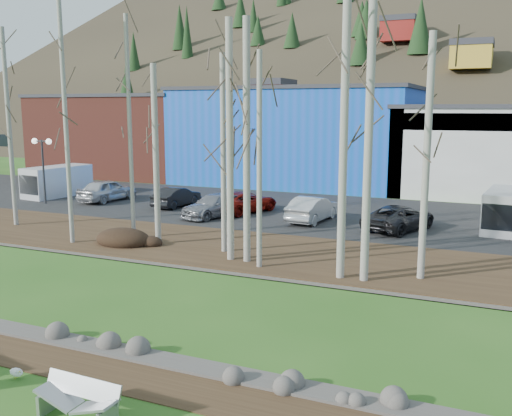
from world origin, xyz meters
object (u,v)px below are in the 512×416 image
at_px(bench_damaged, 79,400).
at_px(car_5, 399,218).
at_px(car_4, 313,209).
at_px(car_2, 245,202).
at_px(car_0, 107,190).
at_px(van_white, 507,211).
at_px(van_grey, 55,181).
at_px(seagull, 17,372).
at_px(car_3, 214,206).
at_px(car_1, 176,197).
at_px(street_lamp, 42,152).

height_order(bench_damaged, car_5, car_5).
bearing_deg(car_4, car_2, -6.93).
xyz_separation_m(car_0, car_5, (20.30, -1.52, -0.11)).
height_order(van_white, van_grey, van_grey).
bearing_deg(car_5, car_2, 11.34).
height_order(car_4, van_grey, van_grey).
bearing_deg(van_grey, bench_damaged, -39.23).
xyz_separation_m(car_4, van_grey, (-20.23, 1.41, 0.37)).
bearing_deg(car_4, car_5, -178.24).
height_order(car_5, van_grey, van_grey).
relative_size(seagull, car_3, 0.10).
bearing_deg(car_1, car_3, 156.16).
relative_size(bench_damaged, car_3, 0.43).
xyz_separation_m(car_3, car_5, (10.79, 0.59, 0.00)).
bearing_deg(car_2, car_0, 17.45).
distance_m(car_0, van_white, 25.54).
relative_size(street_lamp, car_1, 1.12).
distance_m(car_2, van_grey, 15.45).
xyz_separation_m(car_4, car_5, (4.95, -0.37, -0.06)).
height_order(street_lamp, car_2, street_lamp).
distance_m(car_1, car_4, 9.78).
bearing_deg(street_lamp, car_2, 12.88).
bearing_deg(van_grey, car_1, 5.68).
height_order(car_2, car_4, car_4).
height_order(car_1, car_4, car_4).
height_order(car_0, car_4, car_0).
height_order(street_lamp, car_3, street_lamp).
bearing_deg(car_3, van_grey, -171.63).
bearing_deg(car_3, van_white, 27.05).
xyz_separation_m(car_2, car_4, (4.79, -1.10, 0.08)).
distance_m(car_4, van_grey, 20.28).
height_order(car_5, van_white, van_white).
xyz_separation_m(car_1, car_5, (14.66, -1.48, 0.02)).
bearing_deg(car_0, van_grey, 2.41).
distance_m(car_0, car_3, 9.74).
relative_size(street_lamp, car_4, 1.00).
xyz_separation_m(bench_damaged, van_grey, (-22.09, 23.31, 0.79)).
bearing_deg(van_grey, car_3, -2.05).
xyz_separation_m(car_3, van_white, (16.02, 2.63, 0.41)).
relative_size(car_1, car_4, 0.89).
xyz_separation_m(car_4, van_white, (10.17, 1.67, 0.35)).
bearing_deg(car_0, seagull, 128.69).
xyz_separation_m(bench_damaged, seagull, (-2.64, 0.82, -0.26)).
relative_size(bench_damaged, seagull, 4.50).
bearing_deg(car_2, bench_damaged, 123.82).
xyz_separation_m(street_lamp, car_3, (12.75, 0.37, -2.80)).
bearing_deg(car_5, car_3, 23.10).
bearing_deg(car_1, car_0, 3.87).
distance_m(seagull, car_1, 23.92).
bearing_deg(car_4, seagull, 93.95).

